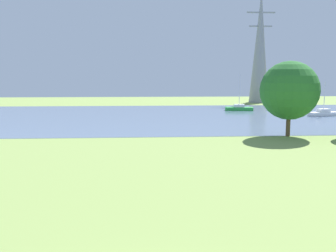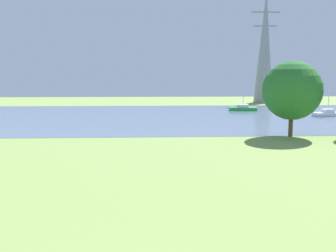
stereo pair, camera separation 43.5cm
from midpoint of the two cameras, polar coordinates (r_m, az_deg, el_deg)
The scene contains 6 objects.
ground_plane at distance 31.38m, azimuth -2.92°, elevation -4.03°, with size 160.00×160.00×0.00m, color #7F994C.
water_surface at distance 59.07m, azimuth -2.86°, elevation 1.45°, with size 140.00×40.00×0.02m, color slate.
sailboat_white at distance 63.86m, azimuth 22.67°, elevation 1.72°, with size 5.02×2.67×5.33m.
sailboat_green at distance 69.37m, azimuth 11.16°, elevation 2.59°, with size 4.96×2.12×6.48m.
tree_west_near at distance 41.36m, azimuth 18.11°, elevation 4.98°, with size 5.99×5.99×7.71m.
electricity_pylon at distance 91.35m, azimuth 14.20°, elevation 11.27°, with size 6.40×4.40×25.08m.
Camera 2 is at (0.33, -8.75, 6.31)m, focal length 41.39 mm.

